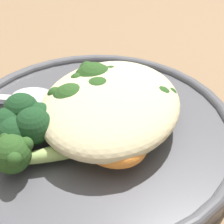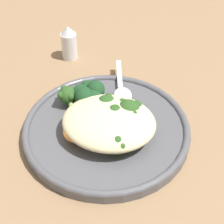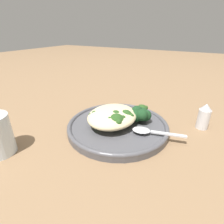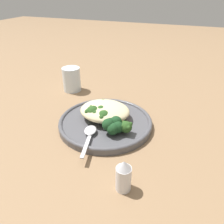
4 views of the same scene
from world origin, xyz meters
The scene contains 16 objects.
ground_plane centered at (0.00, 0.00, 0.00)m, with size 4.00×4.00×0.00m, color #846647.
plate centered at (0.01, 0.00, 0.01)m, with size 0.28×0.28×0.02m.
quinoa_mound centered at (0.01, 0.01, 0.04)m, with size 0.15×0.13×0.04m, color beige.
broccoli_stalk_0 centered at (-0.01, 0.05, 0.04)m, with size 0.08×0.05×0.03m.
broccoli_stalk_1 centered at (-0.02, 0.03, 0.04)m, with size 0.12×0.03×0.03m.
broccoli_stalk_2 centered at (-0.01, -0.01, 0.04)m, with size 0.09×0.08×0.04m.
broccoli_stalk_3 centered at (0.01, 0.00, 0.04)m, with size 0.07×0.07×0.04m.
broccoli_stalk_4 centered at (0.02, -0.01, 0.04)m, with size 0.05×0.09×0.04m.
broccoli_stalk_5 centered at (0.05, -0.03, 0.03)m, with size 0.04×0.11×0.03m.
broccoli_stalk_6 centered at (0.08, -0.03, 0.04)m, with size 0.08×0.10×0.03m.
sweet_potato_chunk_0 centered at (0.04, 0.00, 0.04)m, with size 0.06×0.05×0.03m, color orange.
sweet_potato_chunk_1 centered at (0.04, 0.03, 0.04)m, with size 0.07×0.06×0.03m, color orange.
sweet_potato_chunk_2 centered at (0.04, 0.00, 0.04)m, with size 0.05×0.04×0.03m, color orange.
kale_tuft centered at (0.06, -0.05, 0.04)m, with size 0.06×0.06×0.04m.
spoon centered at (0.01, -0.09, 0.03)m, with size 0.05×0.13×0.01m.
salt_shaker centered at (0.14, -0.20, 0.04)m, with size 0.03×0.03×0.07m.
Camera 3 is at (-0.36, -0.19, 0.26)m, focal length 28.00 mm.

